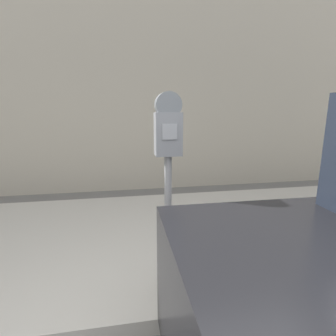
# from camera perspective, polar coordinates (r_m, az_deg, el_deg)

# --- Properties ---
(sidewalk) EXTENTS (24.00, 2.80, 0.14)m
(sidewalk) POSITION_cam_1_polar(r_m,az_deg,el_deg) (3.38, -3.01, -14.56)
(sidewalk) COLOR #BCB7AD
(sidewalk) RESTS_ON ground_plane
(building_facade) EXTENTS (24.00, 0.30, 5.94)m
(building_facade) POSITION_cam_1_polar(r_m,az_deg,el_deg) (5.54, -6.80, 26.74)
(building_facade) COLOR beige
(building_facade) RESTS_ON ground_plane
(parking_meter) EXTENTS (0.19, 0.14, 1.59)m
(parking_meter) POSITION_cam_1_polar(r_m,az_deg,el_deg) (1.91, 0.00, 3.70)
(parking_meter) COLOR gray
(parking_meter) RESTS_ON sidewalk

